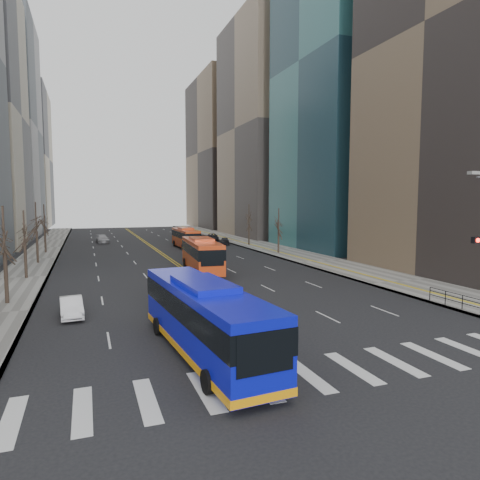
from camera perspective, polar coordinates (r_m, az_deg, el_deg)
The scene contains 15 objects.
ground at distance 20.78m, azimuth 12.02°, elevation -16.75°, with size 220.00×220.00×0.00m, color black.
sidewalk_right at distance 67.74m, azimuth 4.51°, elevation -1.22°, with size 7.00×130.00×0.15m, color slate.
sidewalk_left at distance 62.09m, azimuth -25.45°, elevation -2.32°, with size 5.00×130.00×0.15m, color slate.
crosswalk at distance 20.78m, azimuth 12.02°, elevation -16.73°, with size 26.70×4.00×0.01m.
centerline at distance 72.45m, azimuth -11.57°, elevation -0.94°, with size 0.55×100.00×0.01m.
office_towers at distance 86.96m, azimuth -13.13°, elevation 15.89°, with size 83.00×134.00×58.00m.
pedestrian_railing at distance 33.91m, azimuth 27.53°, elevation -7.11°, with size 0.06×6.06×1.02m.
street_trees at distance 51.03m, azimuth -16.33°, elevation 1.85°, with size 35.20×47.20×7.60m.
blue_bus at distance 21.79m, azimuth -4.82°, elevation -10.08°, with size 3.84×13.28×3.79m.
red_bus_near at distance 46.82m, azimuth -5.13°, elevation -1.71°, with size 3.65×11.91×3.71m.
red_bus_far at distance 69.99m, azimuth -7.27°, elevation 0.45°, with size 2.74×10.60×3.38m.
car_white at distance 30.98m, azimuth -21.56°, elevation -8.33°, with size 1.39×4.00×1.32m, color white.
car_dark_mid at distance 74.86m, azimuth -2.04°, elevation -0.14°, with size 1.54×3.82×1.30m, color black.
car_silver at distance 81.86m, azimuth -17.89°, elevation 0.12°, with size 2.02×4.96×1.44m, color gray.
car_dark_far at distance 82.37m, azimuth -3.72°, elevation 0.38°, with size 2.28×4.95×1.37m, color black.
Camera 1 is at (-10.29, -16.30, 7.77)m, focal length 32.00 mm.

